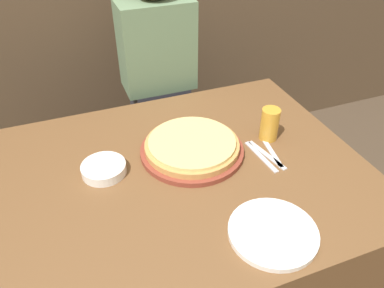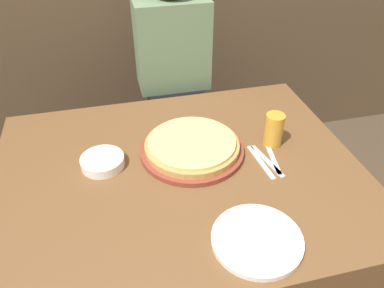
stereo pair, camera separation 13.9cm
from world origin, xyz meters
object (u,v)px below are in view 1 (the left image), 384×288
(beer_glass, at_px, (270,123))
(diner_person, at_px, (159,93))
(dinner_plate, at_px, (273,232))
(spoon, at_px, (273,154))
(pizza_on_board, at_px, (192,147))
(dinner_knife, at_px, (267,155))
(side_bowl, at_px, (104,169))
(fork, at_px, (261,157))

(beer_glass, bearing_deg, diner_person, 113.61)
(dinner_plate, bearing_deg, diner_person, 91.90)
(beer_glass, xyz_separation_m, spoon, (-0.04, -0.10, -0.07))
(pizza_on_board, distance_m, dinner_knife, 0.28)
(side_bowl, bearing_deg, dinner_knife, -11.70)
(fork, height_order, spoon, same)
(dinner_plate, bearing_deg, dinner_knife, 62.52)
(pizza_on_board, bearing_deg, spoon, -22.87)
(diner_person, bearing_deg, spoon, -71.90)
(dinner_knife, xyz_separation_m, diner_person, (-0.21, 0.71, -0.07))
(side_bowl, xyz_separation_m, spoon, (0.61, -0.12, -0.02))
(side_bowl, relative_size, spoon, 0.93)
(side_bowl, xyz_separation_m, dinner_knife, (0.59, -0.12, -0.02))
(pizza_on_board, xyz_separation_m, beer_glass, (0.32, -0.02, 0.05))
(spoon, xyz_separation_m, diner_person, (-0.23, 0.71, -0.07))
(side_bowl, bearing_deg, fork, -12.21)
(pizza_on_board, height_order, dinner_plate, pizza_on_board)
(beer_glass, xyz_separation_m, dinner_knife, (-0.06, -0.10, -0.07))
(pizza_on_board, height_order, dinner_knife, pizza_on_board)
(fork, bearing_deg, diner_person, 104.38)
(side_bowl, bearing_deg, diner_person, 57.24)
(spoon, bearing_deg, dinner_knife, 180.00)
(beer_glass, height_order, fork, beer_glass)
(fork, distance_m, spoon, 0.05)
(beer_glass, relative_size, spoon, 0.78)
(beer_glass, bearing_deg, side_bowl, 177.97)
(dinner_knife, distance_m, diner_person, 0.74)
(beer_glass, relative_size, dinner_knife, 0.67)
(beer_glass, xyz_separation_m, diner_person, (-0.27, 0.61, -0.14))
(side_bowl, distance_m, dinner_knife, 0.60)
(beer_glass, distance_m, fork, 0.15)
(dinner_plate, bearing_deg, side_bowl, 132.38)
(spoon, relative_size, diner_person, 0.13)
(beer_glass, bearing_deg, pizza_on_board, 176.41)
(pizza_on_board, height_order, diner_person, diner_person)
(dinner_plate, height_order, dinner_knife, dinner_plate)
(dinner_knife, bearing_deg, side_bowl, 168.30)
(dinner_plate, xyz_separation_m, diner_person, (-0.03, 1.04, -0.07))
(dinner_plate, relative_size, dinner_knife, 1.36)
(fork, height_order, diner_person, diner_person)
(pizza_on_board, distance_m, side_bowl, 0.33)
(beer_glass, height_order, side_bowl, beer_glass)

